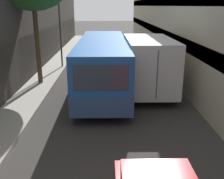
{
  "coord_description": "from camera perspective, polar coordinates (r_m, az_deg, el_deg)",
  "views": [
    {
      "loc": [
        -0.21,
        2.07,
        4.75
      ],
      "look_at": [
        -0.01,
        11.88,
        1.6
      ],
      "focal_mm": 42.0,
      "sensor_mm": 36.0,
      "label": 1
    }
  ],
  "objects": [
    {
      "name": "sidewalk_left",
      "position": [
        14.37,
        -17.97,
        -2.11
      ],
      "size": [
        1.77,
        60.0,
        0.15
      ],
      "color": "#9E998E",
      "rests_on": "ground_plane"
    },
    {
      "name": "bus",
      "position": [
        15.24,
        -2.01,
        5.7
      ],
      "size": [
        2.63,
        10.44,
        2.92
      ],
      "color": "#1E519E",
      "rests_on": "ground_plane"
    },
    {
      "name": "ground_plane",
      "position": [
        13.78,
        -0.25,
        -2.37
      ],
      "size": [
        150.0,
        150.0,
        0.0
      ],
      "primitive_type": "plane",
      "color": "#33302D"
    },
    {
      "name": "box_truck",
      "position": [
        15.36,
        7.48,
        6.01
      ],
      "size": [
        2.42,
        7.14,
        3.08
      ],
      "color": "silver",
      "rests_on": "ground_plane"
    }
  ]
}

